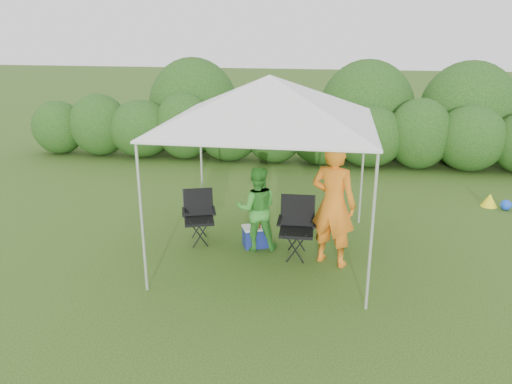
% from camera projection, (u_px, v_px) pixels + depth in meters
% --- Properties ---
extents(ground, '(70.00, 70.00, 0.00)m').
position_uv_depth(ground, '(264.00, 265.00, 7.69)').
color(ground, '#3A5A1C').
extents(hedge, '(15.10, 1.53, 1.80)m').
position_uv_depth(hedge, '(299.00, 133.00, 13.02)').
color(hedge, '#275019').
rests_on(hedge, ground).
extents(canopy, '(3.10, 3.10, 2.83)m').
position_uv_depth(canopy, '(269.00, 100.00, 7.36)').
color(canopy, silver).
rests_on(canopy, ground).
extents(chair_right, '(0.61, 0.55, 0.96)m').
position_uv_depth(chair_right, '(297.00, 223.00, 7.90)').
color(chair_right, black).
rests_on(chair_right, ground).
extents(chair_left, '(0.65, 0.62, 0.88)m').
position_uv_depth(chair_left, '(199.00, 213.00, 8.43)').
color(chair_left, black).
rests_on(chair_left, ground).
extents(man, '(0.83, 0.70, 1.93)m').
position_uv_depth(man, '(333.00, 204.00, 7.47)').
color(man, orange).
rests_on(man, ground).
extents(woman, '(0.77, 0.65, 1.39)m').
position_uv_depth(woman, '(257.00, 209.00, 8.06)').
color(woman, green).
rests_on(woman, ground).
extents(cooler, '(0.50, 0.44, 0.35)m').
position_uv_depth(cooler, '(256.00, 236.00, 8.30)').
color(cooler, navy).
rests_on(cooler, ground).
extents(bottle, '(0.06, 0.06, 0.23)m').
position_uv_depth(bottle, '(259.00, 221.00, 8.16)').
color(bottle, '#592D0C').
rests_on(bottle, cooler).
extents(lawn_toy, '(0.53, 0.45, 0.27)m').
position_uv_depth(lawn_toy, '(494.00, 201.00, 10.07)').
color(lawn_toy, yellow).
rests_on(lawn_toy, ground).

